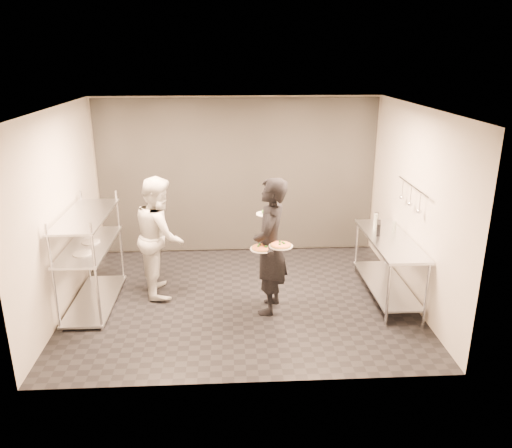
{
  "coord_description": "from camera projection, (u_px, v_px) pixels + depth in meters",
  "views": [
    {
      "loc": [
        -0.16,
        -6.68,
        3.48
      ],
      "look_at": [
        0.23,
        0.24,
        1.1
      ],
      "focal_mm": 35.0,
      "sensor_mm": 36.0,
      "label": 1
    }
  ],
  "objects": [
    {
      "name": "pass_rack",
      "position": [
        90.0,
        255.0,
        7.08
      ],
      "size": [
        0.6,
        1.6,
        1.5
      ],
      "color": "silver",
      "rests_on": "ground"
    },
    {
      "name": "prep_counter",
      "position": [
        389.0,
        257.0,
        7.36
      ],
      "size": [
        0.6,
        1.8,
        0.92
      ],
      "color": "silver",
      "rests_on": "ground"
    },
    {
      "name": "utensil_rail",
      "position": [
        411.0,
        197.0,
        7.08
      ],
      "size": [
        0.07,
        1.2,
        0.31
      ],
      "color": "silver",
      "rests_on": "room_shell"
    },
    {
      "name": "waiter",
      "position": [
        270.0,
        247.0,
        6.84
      ],
      "size": [
        0.63,
        0.8,
        1.93
      ],
      "primitive_type": "imported",
      "rotation": [
        0.0,
        0.0,
        -1.84
      ],
      "color": "black",
      "rests_on": "ground"
    },
    {
      "name": "bottle_clear",
      "position": [
        394.0,
        227.0,
        7.47
      ],
      "size": [
        0.05,
        0.05,
        0.18
      ],
      "primitive_type": "cylinder",
      "color": "gray",
      "rests_on": "prep_counter"
    },
    {
      "name": "pizza_plate_near",
      "position": [
        262.0,
        248.0,
        6.64
      ],
      "size": [
        0.33,
        0.33,
        0.05
      ],
      "color": "silver",
      "rests_on": "waiter"
    },
    {
      "name": "pizza_plate_far",
      "position": [
        281.0,
        245.0,
        6.62
      ],
      "size": [
        0.32,
        0.32,
        0.05
      ],
      "color": "silver",
      "rests_on": "waiter"
    },
    {
      "name": "room_shell",
      "position": [
        239.0,
        188.0,
        8.11
      ],
      "size": [
        5.0,
        4.0,
        2.8
      ],
      "color": "black",
      "rests_on": "ground"
    },
    {
      "name": "salad_plate",
      "position": [
        266.0,
        213.0,
        7.04
      ],
      "size": [
        0.28,
        0.28,
        0.07
      ],
      "color": "silver",
      "rests_on": "waiter"
    },
    {
      "name": "bottle_green",
      "position": [
        376.0,
        221.0,
        7.67
      ],
      "size": [
        0.06,
        0.06,
        0.23
      ],
      "primitive_type": "cylinder",
      "color": "gray",
      "rests_on": "prep_counter"
    },
    {
      "name": "chef",
      "position": [
        160.0,
        236.0,
        7.42
      ],
      "size": [
        0.83,
        0.98,
        1.81
      ],
      "primitive_type": "imported",
      "rotation": [
        0.0,
        0.0,
        1.75
      ],
      "color": "silver",
      "rests_on": "ground"
    },
    {
      "name": "bottle_dark",
      "position": [
        376.0,
        219.0,
        7.83
      ],
      "size": [
        0.06,
        0.06,
        0.2
      ],
      "primitive_type": "cylinder",
      "color": "black",
      "rests_on": "prep_counter"
    },
    {
      "name": "pos_monitor",
      "position": [
        379.0,
        228.0,
        7.43
      ],
      "size": [
        0.12,
        0.26,
        0.18
      ],
      "primitive_type": "cube",
      "rotation": [
        0.0,
        0.0,
        -0.29
      ],
      "color": "black",
      "rests_on": "prep_counter"
    }
  ]
}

